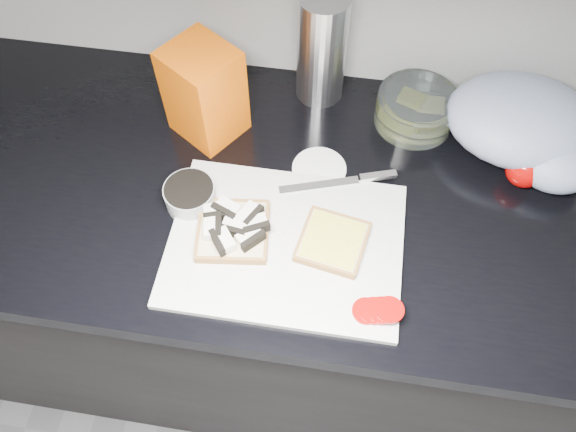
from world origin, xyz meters
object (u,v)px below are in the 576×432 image
object	(u,v)px
cutting_board	(285,244)
bread_bag	(204,93)
glass_bowl	(416,109)
steel_canister	(322,49)

from	to	relation	value
cutting_board	bread_bag	xyz separation A→B (m)	(-0.19, 0.24, 0.09)
glass_bowl	steel_canister	xyz separation A→B (m)	(-0.20, 0.05, 0.08)
cutting_board	glass_bowl	size ratio (longest dim) A/B	2.56
cutting_board	glass_bowl	bearing A→B (deg)	57.47
cutting_board	glass_bowl	xyz separation A→B (m)	(0.21, 0.32, 0.03)
cutting_board	steel_canister	distance (m)	0.39
cutting_board	bread_bag	world-z (taller)	bread_bag
glass_bowl	bread_bag	bearing A→B (deg)	-168.65
cutting_board	bread_bag	bearing A→B (deg)	127.85
cutting_board	steel_canister	world-z (taller)	steel_canister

